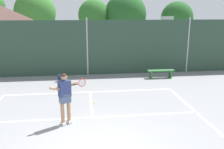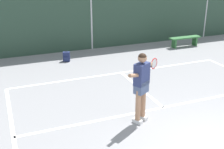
{
  "view_description": "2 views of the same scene",
  "coord_description": "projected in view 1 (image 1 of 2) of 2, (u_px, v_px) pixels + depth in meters",
  "views": [
    {
      "loc": [
        -0.33,
        -6.09,
        3.89
      ],
      "look_at": [
        0.99,
        4.52,
        1.12
      ],
      "focal_mm": 39.3,
      "sensor_mm": 36.0,
      "label": 1
    },
    {
      "loc": [
        -4.12,
        -3.88,
        3.9
      ],
      "look_at": [
        -1.24,
        3.33,
        0.88
      ],
      "focal_mm": 46.78,
      "sensor_mm": 36.0,
      "label": 2
    }
  ],
  "objects": [
    {
      "name": "court_markings",
      "position": [
        96.0,
        142.0,
        7.49
      ],
      "size": [
        8.3,
        11.1,
        0.01
      ],
      "color": "white",
      "rests_on": "ground"
    },
    {
      "name": "courtside_bench",
      "position": [
        161.0,
        72.0,
        14.66
      ],
      "size": [
        1.6,
        0.36,
        0.48
      ],
      "color": "#336B38",
      "rests_on": "ground"
    },
    {
      "name": "tennis_player",
      "position": [
        65.0,
        94.0,
        8.45
      ],
      "size": [
        1.22,
        0.85,
        1.85
      ],
      "color": "silver",
      "rests_on": "ground"
    },
    {
      "name": "treeline_backdrop",
      "position": [
        71.0,
        13.0,
        25.74
      ],
      "size": [
        24.61,
        4.15,
        6.5
      ],
      "color": "brown",
      "rests_on": "ground"
    },
    {
      "name": "tennis_ball",
      "position": [
        94.0,
        103.0,
        10.63
      ],
      "size": [
        0.07,
        0.07,
        0.07
      ],
      "primitive_type": "sphere",
      "color": "#CCE033",
      "rests_on": "ground"
    },
    {
      "name": "basketball_hoop",
      "position": [
        166.0,
        34.0,
        17.21
      ],
      "size": [
        0.9,
        0.67,
        3.55
      ],
      "color": "#9E9EA3",
      "rests_on": "ground"
    },
    {
      "name": "backpack_navy",
      "position": [
        61.0,
        78.0,
        13.93
      ],
      "size": [
        0.32,
        0.31,
        0.46
      ],
      "color": "navy",
      "rests_on": "ground"
    },
    {
      "name": "chainlink_fence",
      "position": [
        87.0,
        48.0,
        15.09
      ],
      "size": [
        26.09,
        0.09,
        3.53
      ],
      "color": "#284233",
      "rests_on": "ground"
    }
  ]
}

